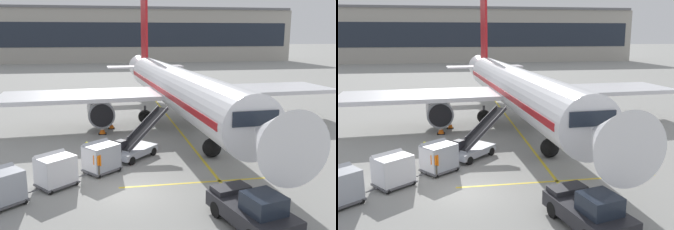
% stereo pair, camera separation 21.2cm
% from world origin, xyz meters
% --- Properties ---
extents(ground_plane, '(600.00, 600.00, 0.00)m').
position_xyz_m(ground_plane, '(0.00, 0.00, 0.00)').
color(ground_plane, gray).
extents(parked_airplane, '(31.44, 40.85, 13.67)m').
position_xyz_m(parked_airplane, '(5.47, 15.06, 3.49)').
color(parked_airplane, white).
rests_on(parked_airplane, ground).
extents(belt_loader, '(4.55, 4.66, 3.11)m').
position_xyz_m(belt_loader, '(0.97, 5.88, 0.88)').
color(belt_loader, '#A3A8B2').
rests_on(belt_loader, ground).
extents(baggage_cart_lead, '(2.62, 2.50, 1.91)m').
position_xyz_m(baggage_cart_lead, '(-1.42, 3.34, 1.00)').
color(baggage_cart_lead, '#515156').
rests_on(baggage_cart_lead, ground).
extents(baggage_cart_second, '(2.62, 2.50, 1.91)m').
position_xyz_m(baggage_cart_second, '(-3.91, 1.49, 1.00)').
color(baggage_cart_second, '#515156').
rests_on(baggage_cart_second, ground).
extents(baggage_cart_third, '(2.62, 2.50, 1.91)m').
position_xyz_m(baggage_cart_third, '(-6.27, -0.49, 1.00)').
color(baggage_cart_third, '#515156').
rests_on(baggage_cart_third, ground).
extents(pushback_tug, '(3.14, 4.79, 1.83)m').
position_xyz_m(pushback_tug, '(5.16, -4.63, 0.83)').
color(pushback_tug, '#232328').
rests_on(pushback_tug, ground).
extents(ground_crew_by_loader, '(0.48, 0.42, 1.74)m').
position_xyz_m(ground_crew_by_loader, '(-1.64, 2.29, 1.00)').
color(ground_crew_by_loader, '#514C42').
rests_on(ground_crew_by_loader, ground).
extents(ground_crew_by_carts, '(0.43, 0.46, 1.74)m').
position_xyz_m(ground_crew_by_carts, '(-2.28, 4.20, 1.00)').
color(ground_crew_by_carts, '#514C42').
rests_on(ground_crew_by_carts, ground).
extents(safety_cone_engine_keepout, '(0.60, 0.60, 0.68)m').
position_xyz_m(safety_cone_engine_keepout, '(-0.55, 14.24, 0.33)').
color(safety_cone_engine_keepout, black).
rests_on(safety_cone_engine_keepout, ground).
extents(safety_cone_wingtip, '(0.68, 0.68, 0.77)m').
position_xyz_m(safety_cone_wingtip, '(-1.37, 12.44, 0.37)').
color(safety_cone_wingtip, black).
rests_on(safety_cone_wingtip, ground).
extents(apron_guidance_line_lead_in, '(0.20, 110.00, 0.01)m').
position_xyz_m(apron_guidance_line_lead_in, '(5.36, 14.32, 0.00)').
color(apron_guidance_line_lead_in, yellow).
rests_on(apron_guidance_line_lead_in, ground).
extents(apron_guidance_line_stop_bar, '(12.00, 0.20, 0.01)m').
position_xyz_m(apron_guidance_line_stop_bar, '(5.52, 0.70, 0.00)').
color(apron_guidance_line_stop_bar, yellow).
rests_on(apron_guidance_line_stop_bar, ground).
extents(terminal_building, '(133.94, 16.88, 16.53)m').
position_xyz_m(terminal_building, '(-8.77, 102.32, 8.21)').
color(terminal_building, '#A8A399').
rests_on(terminal_building, ground).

